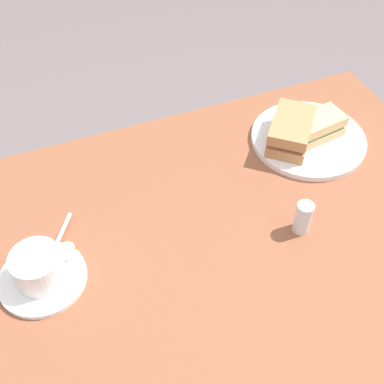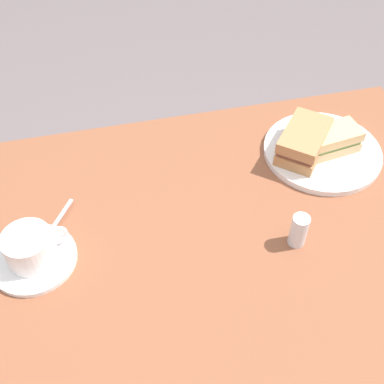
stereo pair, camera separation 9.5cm
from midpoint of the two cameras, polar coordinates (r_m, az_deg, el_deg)
The scene contains 8 objects.
dining_table at distance 0.98m, azimuth 1.87°, elevation -14.32°, with size 1.23×0.89×0.72m.
sandwich_plate at distance 1.12m, azimuth 17.41°, elevation 4.44°, with size 0.26×0.26×0.01m, color white.
sandwich_front at distance 1.10m, azimuth 18.58°, elevation 5.70°, with size 0.12×0.08×0.05m.
sandwich_back at distance 1.08m, azimuth 15.48°, elevation 5.65°, with size 0.15×0.16×0.06m.
coffee_saucer at distance 0.92m, azimuth -15.22°, elevation -7.78°, with size 0.15×0.15×0.01m, color white.
coffee_cup at distance 0.89m, azimuth -15.60°, elevation -6.37°, with size 0.11×0.09×0.06m.
spoon at distance 0.95m, azimuth -13.03°, elevation -3.85°, with size 0.06×0.09×0.01m.
salt_shaker at distance 0.92m, azimuth 15.35°, elevation -4.55°, with size 0.03×0.03×0.07m, color silver.
Camera 2 is at (-0.09, -0.45, 1.46)m, focal length 45.47 mm.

